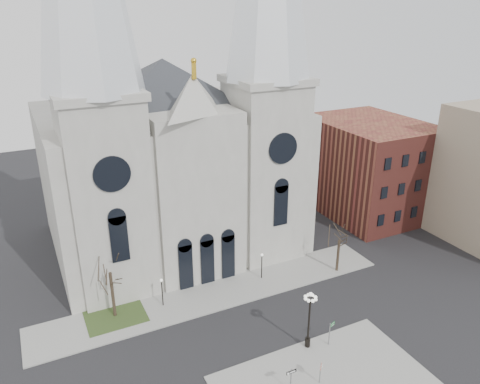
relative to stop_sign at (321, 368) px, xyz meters
name	(u,v)px	position (x,y,z in m)	size (l,w,h in m)	color
ground	(264,356)	(-2.61, 4.98, -1.69)	(160.00, 160.00, 0.00)	black
sidewalk_near	(323,382)	(0.39, -0.02, -1.62)	(18.00, 10.00, 0.14)	gray
sidewalk_far	(216,294)	(-2.61, 15.98, -1.62)	(40.00, 6.00, 0.14)	gray
grass_patch	(115,316)	(-13.61, 16.98, -1.60)	(6.00, 5.00, 0.18)	#2B411C
cathedral	(173,109)	(-2.61, 27.84, 16.79)	(33.00, 26.66, 54.00)	#A29F96
bg_building_brick	(368,167)	(27.39, 26.98, 5.31)	(14.00, 18.00, 14.00)	brown
tree_left	(110,270)	(-13.61, 16.98, 3.89)	(3.20, 3.20, 7.50)	black
tree_right	(339,238)	(12.39, 13.98, 2.78)	(3.20, 3.20, 6.00)	black
ped_lamp_left	(162,288)	(-8.61, 16.48, 0.64)	(0.32, 0.32, 3.26)	black
ped_lamp_right	(262,262)	(3.39, 16.48, 0.64)	(0.32, 0.32, 3.26)	black
stop_sign	(321,368)	(0.00, 0.00, 0.00)	(0.72, 0.32, 2.14)	slate
globe_lamp	(310,313)	(1.63, 4.27, 2.21)	(1.50, 1.50, 5.99)	black
one_way_sign	(291,376)	(-2.66, 0.40, -0.07)	(0.96, 0.09, 2.20)	slate
street_name_sign	(330,332)	(3.63, 3.59, -0.14)	(0.73, 0.31, 2.40)	slate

